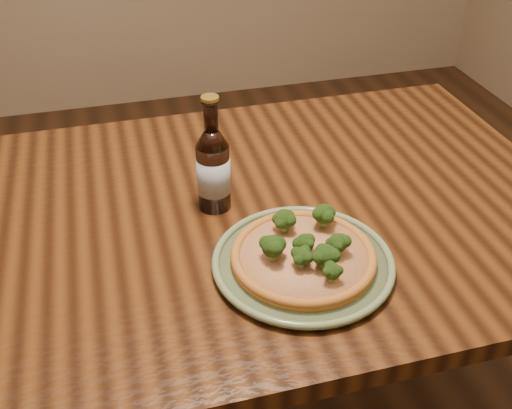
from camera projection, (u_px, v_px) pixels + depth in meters
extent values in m
cube|color=#44240E|center=(191.00, 224.00, 1.21)|extent=(1.60, 0.90, 0.04)
cylinder|color=#44240E|center=(407.00, 212.00, 1.88)|extent=(0.07, 0.07, 0.71)
cylinder|color=#667A54|center=(303.00, 264.00, 1.07)|extent=(0.30, 0.30, 0.01)
torus|color=#667A54|center=(303.00, 261.00, 1.07)|extent=(0.33, 0.33, 0.01)
torus|color=#667A54|center=(303.00, 261.00, 1.07)|extent=(0.26, 0.26, 0.01)
cylinder|color=#AE6A27|center=(303.00, 259.00, 1.06)|extent=(0.26, 0.26, 0.01)
torus|color=#AE6A27|center=(303.00, 255.00, 1.06)|extent=(0.26, 0.26, 0.02)
cylinder|color=#CDB57D|center=(303.00, 255.00, 1.06)|extent=(0.23, 0.23, 0.01)
sphere|color=#315B1C|center=(324.00, 214.00, 1.11)|extent=(0.05, 0.05, 0.04)
sphere|color=#315B1C|center=(284.00, 219.00, 1.10)|extent=(0.05, 0.05, 0.04)
sphere|color=#315B1C|center=(338.00, 243.00, 1.04)|extent=(0.05, 0.05, 0.03)
sphere|color=#315B1C|center=(305.00, 243.00, 1.04)|extent=(0.04, 0.04, 0.03)
sphere|color=#315B1C|center=(302.00, 256.00, 1.02)|extent=(0.04, 0.04, 0.03)
sphere|color=#315B1C|center=(273.00, 246.00, 1.03)|extent=(0.04, 0.04, 0.04)
sphere|color=#315B1C|center=(325.00, 255.00, 1.01)|extent=(0.05, 0.05, 0.04)
sphere|color=#315B1C|center=(332.00, 271.00, 0.99)|extent=(0.03, 0.03, 0.03)
cylinder|color=black|center=(214.00, 177.00, 1.18)|extent=(0.07, 0.07, 0.14)
cone|color=black|center=(212.00, 138.00, 1.13)|extent=(0.07, 0.07, 0.03)
cylinder|color=black|center=(211.00, 115.00, 1.11)|extent=(0.03, 0.03, 0.06)
torus|color=black|center=(210.00, 102.00, 1.09)|extent=(0.03, 0.03, 0.01)
cylinder|color=#A58C33|center=(210.00, 98.00, 1.09)|extent=(0.03, 0.03, 0.01)
cylinder|color=#A1AEC3|center=(214.00, 175.00, 1.18)|extent=(0.07, 0.07, 0.08)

